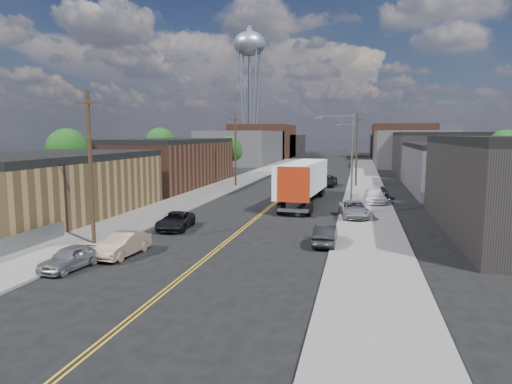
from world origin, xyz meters
The scene contains 33 objects.
ground centered at (0.00, 60.00, 0.00)m, with size 260.00×260.00×0.00m, color black.
centerline centered at (0.00, 45.00, 0.01)m, with size 0.32×120.00×0.01m, color gold.
sidewalk_left centered at (-9.50, 45.00, 0.07)m, with size 5.00×140.00×0.15m, color slate.
sidewalk_right centered at (9.50, 45.00, 0.07)m, with size 5.00×140.00×0.15m, color slate.
warehouse_tan centered at (-18.00, 18.00, 2.80)m, with size 12.00×22.00×5.60m.
warehouse_brown centered at (-18.00, 44.00, 3.30)m, with size 12.00×26.00×6.60m.
industrial_right_b centered at (22.00, 46.00, 3.05)m, with size 14.00×24.00×6.10m.
industrial_right_c centered at (22.00, 72.00, 3.80)m, with size 14.00×22.00×7.60m.
skyline_left_a centered at (-20.00, 95.00, 4.00)m, with size 16.00×30.00×8.00m, color #3A3A3D.
skyline_right_a centered at (20.00, 95.00, 4.00)m, with size 16.00×30.00×8.00m, color #3A3A3D.
skyline_left_b centered at (-20.00, 120.00, 5.00)m, with size 16.00×26.00×10.00m, color #44261B.
skyline_right_b centered at (20.00, 120.00, 5.00)m, with size 16.00×26.00×10.00m, color #44261B.
skyline_left_c centered at (-20.00, 140.00, 3.50)m, with size 16.00×40.00×7.00m, color black.
skyline_right_c centered at (20.00, 140.00, 3.50)m, with size 16.00×40.00×7.00m, color black.
water_tower centered at (-22.00, 110.00, 30.65)m, with size 9.00×9.00×36.90m.
streetlight_near centered at (7.60, 25.00, 5.33)m, with size 3.39×0.25×9.00m.
streetlight_far centered at (7.60, 60.00, 5.33)m, with size 3.39×0.25×9.00m.
utility_pole_left_near centered at (-8.20, 10.00, 5.14)m, with size 1.60×0.26×10.00m.
utility_pole_left_far centered at (-8.20, 45.00, 5.14)m, with size 1.60×0.26×10.00m.
utility_pole_right centered at (8.20, 48.00, 5.14)m, with size 1.60×0.26×10.00m.
tree_left_near centered at (-23.94, 30.00, 5.18)m, with size 4.85×4.76×7.91m.
tree_left_mid centered at (-23.94, 55.00, 5.48)m, with size 5.10×5.04×8.37m.
tree_left_far centered at (-13.94, 62.00, 4.57)m, with size 4.35×4.20×6.97m.
tree_right_far centered at (30.06, 60.00, 5.18)m, with size 4.85×4.76×7.91m.
semi_truck centered at (3.09, 31.33, 2.53)m, with size 3.92×17.13×4.44m.
car_left_a centered at (-6.40, 4.93, 0.64)m, with size 1.52×3.78×1.29m, color #9B9EA0.
car_left_b centered at (-5.00, 8.00, 0.69)m, with size 1.47×4.20×1.39m, color #987B63.
car_left_c centered at (-5.00, 16.00, 0.65)m, with size 2.16×4.68×1.30m, color black.
car_right_oncoming centered at (6.60, 13.43, 0.67)m, with size 1.42×4.06×1.34m, color black.
car_right_lot_a centered at (8.31, 23.43, 0.83)m, with size 2.27×4.92×1.37m, color #A6A8AC.
car_right_lot_b centered at (10.26, 32.43, 0.89)m, with size 2.07×5.08×1.47m, color silver.
car_right_lot_c centered at (10.95, 36.44, 0.81)m, with size 1.57×3.90×1.33m, color black.
car_ahead_truck centered at (4.14, 47.67, 0.76)m, with size 2.54×5.50×1.53m, color black.
Camera 1 is at (8.69, -16.14, 7.25)m, focal length 32.00 mm.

